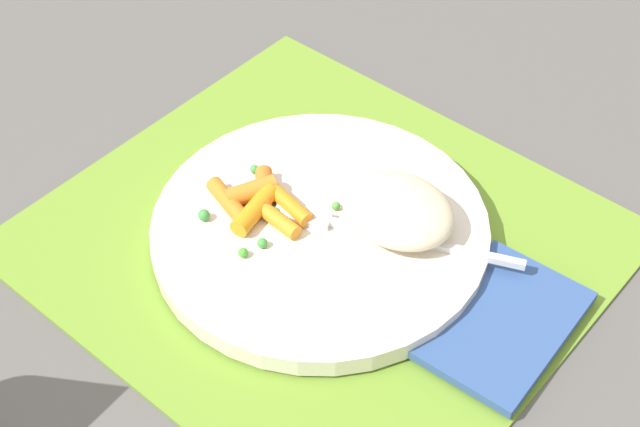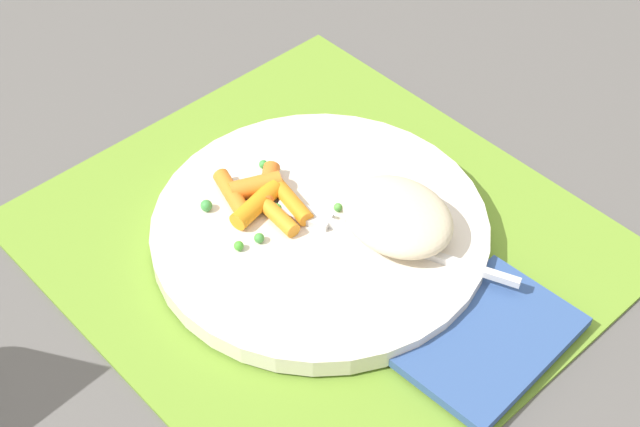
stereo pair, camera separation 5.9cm
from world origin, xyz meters
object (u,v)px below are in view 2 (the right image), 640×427
carrot_portion (262,197)px  fork (369,235)px  rice_mound (398,216)px  napkin (488,339)px  plate (320,230)px

carrot_portion → fork: (-0.08, -0.04, -0.00)m
carrot_portion → rice_mound: bearing=-148.6°
carrot_portion → napkin: size_ratio=0.69×
fork → napkin: bearing=-179.1°
rice_mound → plate: bearing=38.6°
plate → rice_mound: rice_mound is taller
plate → rice_mound: 0.06m
rice_mound → napkin: bearing=170.0°
rice_mound → napkin: (-0.11, 0.02, -0.03)m
plate → rice_mound: (-0.05, -0.04, 0.02)m
plate → carrot_portion: 0.05m
plate → fork: bearing=-156.7°
rice_mound → napkin: rice_mound is taller
napkin → carrot_portion: bearing=10.4°
plate → carrot_portion: carrot_portion is taller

